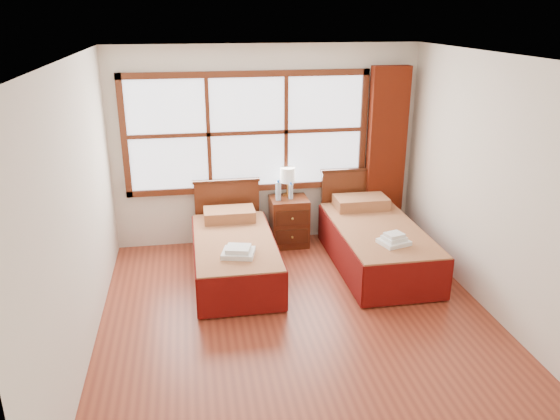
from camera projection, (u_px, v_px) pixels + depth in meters
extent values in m
plane|color=brown|center=(300.00, 324.00, 5.51)|extent=(4.50, 4.50, 0.00)
plane|color=white|center=(304.00, 58.00, 4.62)|extent=(4.50, 4.50, 0.00)
plane|color=silver|center=(267.00, 147.00, 7.15)|extent=(4.00, 0.00, 4.00)
plane|color=silver|center=(77.00, 215.00, 4.75)|extent=(0.00, 4.50, 4.50)
plane|color=silver|center=(500.00, 191.00, 5.38)|extent=(0.00, 4.50, 4.50)
cube|color=white|center=(247.00, 133.00, 7.01)|extent=(3.00, 0.02, 1.40)
cube|color=#582613|center=(249.00, 188.00, 7.25)|extent=(3.16, 0.06, 0.08)
cube|color=#582613|center=(246.00, 74.00, 6.74)|extent=(3.16, 0.06, 0.08)
cube|color=#582613|center=(124.00, 137.00, 6.75)|extent=(0.08, 0.06, 1.56)
cube|color=#582613|center=(363.00, 129.00, 7.24)|extent=(0.08, 0.06, 1.56)
cube|color=#582613|center=(208.00, 134.00, 6.91)|extent=(0.05, 0.05, 1.40)
cube|color=#582613|center=(286.00, 132.00, 7.07)|extent=(0.05, 0.05, 1.40)
cube|color=#582613|center=(248.00, 133.00, 6.99)|extent=(3.00, 0.05, 0.05)
cube|color=#5C1809|center=(386.00, 154.00, 7.31)|extent=(0.50, 0.16, 2.30)
cube|color=#3C1A0C|center=(235.00, 267.00, 6.43)|extent=(0.81, 1.62, 0.26)
cube|color=maroon|center=(234.00, 248.00, 6.34)|extent=(0.91, 1.80, 0.22)
cube|color=#660E0A|center=(196.00, 261.00, 6.31)|extent=(0.03, 1.80, 0.45)
cube|color=#660E0A|center=(273.00, 256.00, 6.46)|extent=(0.03, 1.80, 0.45)
cube|color=#660E0A|center=(243.00, 296.00, 5.56)|extent=(0.91, 0.03, 0.45)
cube|color=maroon|center=(229.00, 214.00, 6.88)|extent=(0.64, 0.37, 0.14)
cube|color=#582613|center=(227.00, 213.00, 7.25)|extent=(0.85, 0.06, 0.88)
cube|color=#3C1A0C|center=(226.00, 181.00, 7.10)|extent=(0.88, 0.08, 0.04)
cube|color=#3C1A0C|center=(376.00, 256.00, 6.70)|extent=(0.87, 1.75, 0.28)
cube|color=maroon|center=(378.00, 236.00, 6.61)|extent=(0.98, 1.94, 0.24)
cube|color=#660E0A|center=(338.00, 250.00, 6.58)|extent=(0.03, 1.94, 0.48)
cube|color=#660E0A|center=(415.00, 244.00, 6.73)|extent=(0.03, 1.94, 0.48)
cube|color=#660E0A|center=(407.00, 284.00, 5.76)|extent=(0.98, 0.03, 0.48)
cube|color=maroon|center=(361.00, 202.00, 7.19)|extent=(0.68, 0.40, 0.15)
cube|color=#582613|center=(354.00, 203.00, 7.52)|extent=(0.91, 0.06, 0.95)
cube|color=#3C1A0C|center=(355.00, 170.00, 7.35)|extent=(0.95, 0.08, 0.04)
cube|color=#582613|center=(289.00, 221.00, 7.29)|extent=(0.49, 0.43, 0.65)
cube|color=#3C1A0C|center=(292.00, 237.00, 7.12)|extent=(0.43, 0.02, 0.20)
cube|color=#3C1A0C|center=(292.00, 218.00, 7.03)|extent=(0.43, 0.02, 0.20)
sphere|color=#B1933B|center=(292.00, 237.00, 7.11)|extent=(0.03, 0.03, 0.03)
sphere|color=#B1933B|center=(292.00, 219.00, 7.02)|extent=(0.03, 0.03, 0.03)
cube|color=white|center=(238.00, 253.00, 5.89)|extent=(0.40, 0.37, 0.05)
cube|color=white|center=(238.00, 249.00, 5.88)|extent=(0.30, 0.28, 0.05)
cube|color=white|center=(394.00, 242.00, 6.09)|extent=(0.37, 0.34, 0.05)
cube|color=white|center=(394.00, 238.00, 6.08)|extent=(0.28, 0.26, 0.04)
cube|color=white|center=(394.00, 235.00, 6.06)|extent=(0.23, 0.21, 0.04)
cylinder|color=#BE853D|center=(288.00, 194.00, 7.29)|extent=(0.12, 0.12, 0.02)
cylinder|color=#BE853D|center=(288.00, 188.00, 7.26)|extent=(0.03, 0.03, 0.16)
cylinder|color=white|center=(288.00, 175.00, 7.20)|extent=(0.20, 0.20, 0.20)
cylinder|color=silver|center=(278.00, 191.00, 7.07)|extent=(0.07, 0.07, 0.24)
cylinder|color=blue|center=(278.00, 181.00, 7.03)|extent=(0.04, 0.04, 0.03)
cylinder|color=silver|center=(291.00, 192.00, 7.13)|extent=(0.06, 0.06, 0.20)
cylinder|color=blue|center=(291.00, 183.00, 7.09)|extent=(0.03, 0.03, 0.03)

